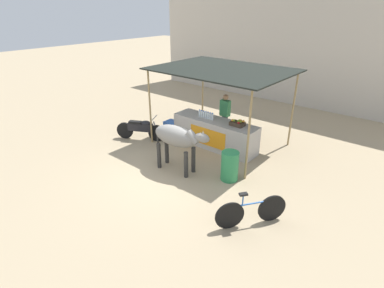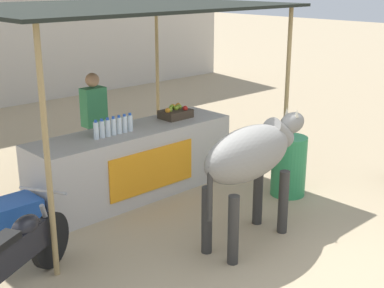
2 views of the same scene
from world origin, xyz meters
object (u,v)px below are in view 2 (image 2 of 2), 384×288
(fruit_crate, at_px, (175,113))
(stall_counter, at_px, (134,162))
(cooler_box, at_px, (13,220))
(water_barrel, at_px, (289,166))
(cow, at_px, (252,156))
(motorcycle_parked, at_px, (15,255))
(vendor_behind_counter, at_px, (95,128))

(fruit_crate, bearing_deg, stall_counter, -175.91)
(cooler_box, height_order, water_barrel, water_barrel)
(cow, bearing_deg, motorcycle_parked, 162.53)
(stall_counter, xyz_separation_m, cow, (0.14, -2.00, 0.55))
(stall_counter, height_order, water_barrel, stall_counter)
(water_barrel, distance_m, cow, 1.65)
(cooler_box, relative_size, motorcycle_parked, 0.37)
(water_barrel, bearing_deg, stall_counter, 137.08)
(vendor_behind_counter, xyz_separation_m, cow, (0.26, -2.75, 0.18))
(fruit_crate, bearing_deg, vendor_behind_counter, 143.86)
(cooler_box, bearing_deg, fruit_crate, 3.35)
(vendor_behind_counter, bearing_deg, motorcycle_parked, -138.47)
(fruit_crate, distance_m, cooler_box, 2.79)
(vendor_behind_counter, bearing_deg, stall_counter, -80.78)
(vendor_behind_counter, bearing_deg, cooler_box, -153.76)
(fruit_crate, relative_size, motorcycle_parked, 0.27)
(fruit_crate, height_order, motorcycle_parked, fruit_crate)
(vendor_behind_counter, relative_size, water_barrel, 1.96)
(vendor_behind_counter, distance_m, water_barrel, 2.83)
(fruit_crate, relative_size, vendor_behind_counter, 0.27)
(vendor_behind_counter, bearing_deg, water_barrel, -52.56)
(fruit_crate, height_order, vendor_behind_counter, vendor_behind_counter)
(stall_counter, xyz_separation_m, cooler_box, (-1.85, -0.10, -0.24))
(stall_counter, bearing_deg, cooler_box, -176.99)
(cooler_box, bearing_deg, water_barrel, -21.80)
(fruit_crate, relative_size, water_barrel, 0.52)
(cow, distance_m, motorcycle_parked, 2.67)
(cooler_box, xyz_separation_m, cow, (1.98, -1.90, 0.79))
(stall_counter, distance_m, fruit_crate, 1.00)
(cooler_box, distance_m, motorcycle_parked, 1.24)
(stall_counter, relative_size, cooler_box, 5.00)
(fruit_crate, xyz_separation_m, water_barrel, (0.75, -1.53, -0.62))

